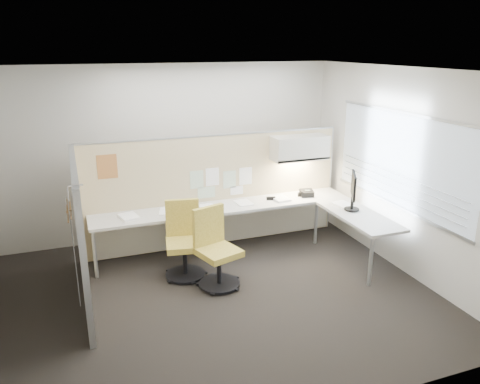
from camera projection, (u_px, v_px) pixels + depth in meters
name	position (u px, v px, depth m)	size (l,w,h in m)	color
floor	(212.00, 296.00, 5.99)	(5.50, 4.50, 0.01)	black
ceiling	(208.00, 70.00, 5.14)	(5.50, 4.50, 0.01)	white
wall_back	(170.00, 152.00, 7.58)	(5.50, 0.02, 2.80)	beige
wall_front	(296.00, 275.00, 3.55)	(5.50, 0.02, 2.80)	beige
wall_right	(401.00, 171.00, 6.47)	(0.02, 4.50, 2.80)	beige
window_pane	(400.00, 161.00, 6.42)	(0.01, 2.80, 1.30)	#8E9BA5
partition_back	(215.00, 191.00, 7.33)	(4.10, 0.06, 1.75)	beige
partition_left	(81.00, 234.00, 5.67)	(0.06, 2.20, 1.75)	beige
desk	(248.00, 214.00, 7.12)	(4.00, 2.07, 0.73)	beige
overhead_bin	(300.00, 148.00, 7.40)	(0.90, 0.36, 0.38)	beige
task_light_strip	(299.00, 161.00, 7.46)	(0.60, 0.06, 0.02)	#FFEABF
pinned_papers	(220.00, 181.00, 7.28)	(1.01, 0.00, 0.47)	#8CBF8C
poster	(107.00, 167.00, 6.61)	(0.28, 0.00, 0.35)	orange
chair_left	(184.00, 242.00, 6.41)	(0.56, 0.58, 1.03)	black
chair_right	(216.00, 250.00, 6.15)	(0.61, 0.63, 1.04)	black
monitor	(353.00, 189.00, 6.81)	(0.29, 0.48, 0.56)	black
phone	(306.00, 193.00, 7.53)	(0.24, 0.23, 0.12)	black
stapler	(271.00, 198.00, 7.37)	(0.14, 0.04, 0.05)	black
tape_dispenser	(301.00, 194.00, 7.54)	(0.10, 0.06, 0.06)	black
coat_hook	(70.00, 220.00, 4.59)	(0.18, 0.42, 1.27)	silver
paper_stack_0	(129.00, 217.00, 6.61)	(0.23, 0.30, 0.03)	white
paper_stack_1	(167.00, 212.00, 6.83)	(0.23, 0.30, 0.02)	white
paper_stack_2	(208.00, 208.00, 6.93)	(0.23, 0.30, 0.05)	white
paper_stack_3	(244.00, 203.00, 7.22)	(0.23, 0.30, 0.01)	white
paper_stack_4	(281.00, 199.00, 7.38)	(0.23, 0.30, 0.03)	white
paper_stack_5	(343.00, 204.00, 7.13)	(0.23, 0.30, 0.02)	white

